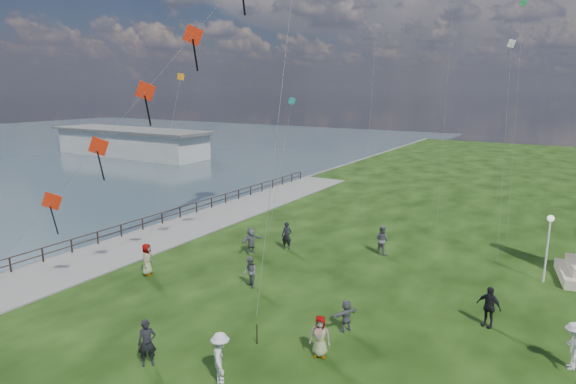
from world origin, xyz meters
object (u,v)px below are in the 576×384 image
Objects in this scene: person_2 at (220,358)px; person_5 at (251,240)px; person_1 at (250,272)px; person_8 at (573,346)px; lamppost at (549,234)px; person_11 at (346,315)px; person_0 at (147,343)px; person_10 at (147,259)px; person_4 at (320,336)px; person_7 at (382,240)px; pier_pavilion at (131,142)px; person_9 at (489,306)px; person_6 at (287,236)px.

person_2 is 1.08× the size of person_5.
person_1 is 15.11m from person_8.
person_5 is (-16.73, -4.61, -1.89)m from lamppost.
person_8 is at bearing -80.39° from lamppost.
person_8 is at bearing 129.11° from person_11.
person_0 is 1.02× the size of person_10.
person_4 is 12.85m from person_5.
person_7 reaches higher than person_11.
pier_pavilion reaches higher than person_5.
person_4 is at bearing -118.55° from person_5.
person_10 reaches higher than person_1.
person_0 is at bearing -126.11° from lamppost.
person_10 is at bearing 166.98° from person_5.
lamppost is 2.25× the size of person_1.
lamppost is at bearing 173.75° from person_11.
person_5 is at bearing -10.13° from person_2.
person_1 is at bearing -98.89° from person_10.
person_8 is at bearing 6.30° from person_4.
person_7 is at bearing -178.29° from lamppost.
person_9 is (-1.81, -7.05, -1.82)m from lamppost.
person_7 is 13.95m from person_8.
person_9 is (7.59, -6.77, 0.00)m from person_7.
person_4 reaches higher than person_11.
person_9 is at bearing 153.36° from person_7.
person_6 is (-15.16, -2.72, -1.84)m from lamppost.
pier_pavilion is at bearing -178.98° from person_1.
person_6 reaches higher than person_4.
person_10 is (-21.28, -1.74, -0.02)m from person_8.
person_0 is 14.88m from person_9.
person_11 is (9.59, -6.16, -0.16)m from person_5.
pier_pavilion is 15.54× the size of person_9.
person_5 reaches higher than person_11.
person_9 reaches higher than person_10.
lamppost is at bearing 177.51° from person_8.
person_5 is 0.92× the size of person_7.
person_5 is 2.46m from person_6.
pier_pavilion reaches higher than person_6.
person_6 is 0.98× the size of person_9.
person_2 is 14.04m from person_5.
pier_pavilion is 15.55× the size of person_7.
person_10 is (-10.36, -10.42, -0.03)m from person_7.
person_10 is 1.28× the size of person_11.
person_9 is (7.69, 9.59, -0.00)m from person_2.
person_6 is 0.98× the size of person_7.
lamppost is 2.64× the size of person_11.
person_2 is (52.89, -41.88, -0.87)m from pier_pavilion.
person_0 reaches higher than person_4.
person_9 is (13.34, -4.32, 0.02)m from person_6.
pier_pavilion reaches higher than person_9.
lamppost is at bearing -70.85° from person_2.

